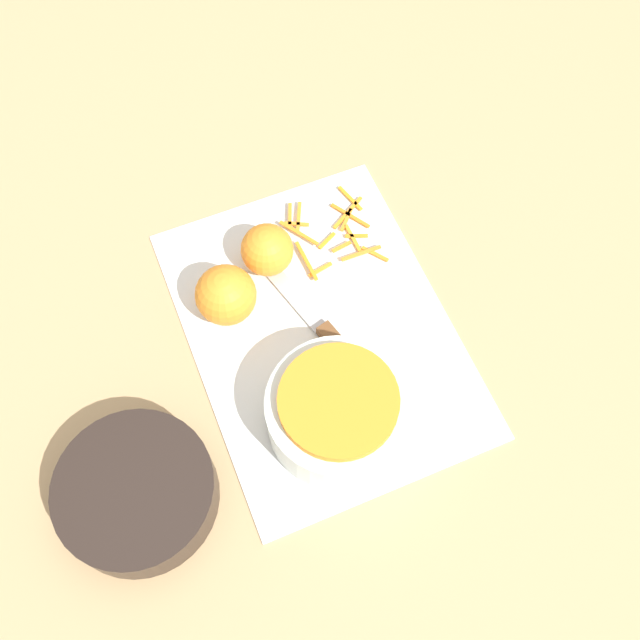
# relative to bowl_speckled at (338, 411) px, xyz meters

# --- Properties ---
(ground_plane) EXTENTS (4.00, 4.00, 0.00)m
(ground_plane) POSITION_rel_bowl_speckled_xyz_m (0.13, -0.03, -0.05)
(ground_plane) COLOR tan
(cutting_board) EXTENTS (0.46, 0.34, 0.01)m
(cutting_board) POSITION_rel_bowl_speckled_xyz_m (0.13, -0.03, -0.04)
(cutting_board) COLOR silver
(cutting_board) RESTS_ON ground_plane
(bowl_speckled) EXTENTS (0.18, 0.18, 0.08)m
(bowl_speckled) POSITION_rel_bowl_speckled_xyz_m (0.00, 0.00, 0.00)
(bowl_speckled) COLOR silver
(bowl_speckled) RESTS_ON cutting_board
(bowl_dark) EXTENTS (0.19, 0.19, 0.06)m
(bowl_dark) POSITION_rel_bowl_speckled_xyz_m (0.00, 0.26, -0.02)
(bowl_dark) COLOR black
(bowl_dark) RESTS_ON ground_plane
(knife) EXTENTS (0.21, 0.08, 0.02)m
(knife) POSITION_rel_bowl_speckled_xyz_m (0.11, -0.04, -0.03)
(knife) COLOR brown
(knife) RESTS_ON cutting_board
(orange_left) EXTENTS (0.08, 0.08, 0.08)m
(orange_left) POSITION_rel_bowl_speckled_xyz_m (0.20, 0.07, 0.00)
(orange_left) COLOR orange
(orange_left) RESTS_ON cutting_board
(orange_right) EXTENTS (0.07, 0.07, 0.07)m
(orange_right) POSITION_rel_bowl_speckled_xyz_m (0.25, -0.00, -0.00)
(orange_right) COLOR orange
(orange_right) RESTS_ON cutting_board
(peel_pile) EXTENTS (0.14, 0.13, 0.01)m
(peel_pile) POSITION_rel_bowl_speckled_xyz_m (0.26, -0.10, -0.04)
(peel_pile) COLOR orange
(peel_pile) RESTS_ON cutting_board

